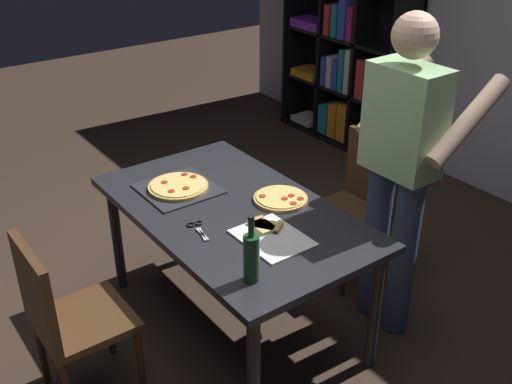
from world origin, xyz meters
TOP-DOWN VIEW (x-y plane):
  - ground_plane at (0.00, 0.00)m, footprint 12.00×12.00m
  - dining_table at (0.00, 0.00)m, footprint 1.56×0.91m
  - chair_near_camera at (-0.00, -0.94)m, footprint 0.42×0.42m
  - chair_far_side at (0.00, 0.94)m, footprint 0.42×0.42m
  - bookshelf at (-1.62, 2.38)m, footprint 1.40×0.35m
  - person_serving_pizza at (0.47, 0.72)m, footprint 0.55×0.54m
  - pepperoni_pizza_on_tray at (-0.35, -0.12)m, footprint 0.39×0.39m
  - pizza_slices_on_towel at (0.32, -0.00)m, footprint 0.36×0.28m
  - wine_bottle at (0.56, -0.29)m, footprint 0.07×0.07m
  - kitchen_scissors at (0.06, -0.25)m, footprint 0.20×0.09m
  - second_pizza_plain at (0.08, 0.26)m, footprint 0.29×0.29m

SIDE VIEW (x-z plane):
  - ground_plane at x=0.00m, z-range 0.00..0.00m
  - chair_near_camera at x=0.00m, z-range 0.06..0.96m
  - chair_far_side at x=0.00m, z-range 0.06..0.96m
  - dining_table at x=0.00m, z-range 0.30..1.05m
  - kitchen_scissors at x=0.06m, z-range 0.75..0.76m
  - pizza_slices_on_towel at x=0.32m, z-range 0.74..0.78m
  - second_pizza_plain at x=0.08m, z-range 0.75..0.78m
  - pepperoni_pizza_on_tray at x=-0.35m, z-range 0.75..0.78m
  - wine_bottle at x=0.56m, z-range 0.71..1.03m
  - bookshelf at x=-1.62m, z-range -0.06..1.89m
  - person_serving_pizza at x=0.47m, z-range 0.12..1.87m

